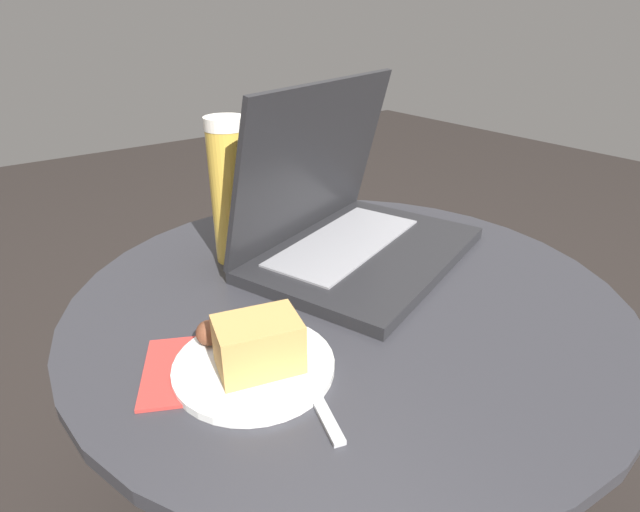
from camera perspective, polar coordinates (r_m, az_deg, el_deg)
table at (r=0.75m, az=2.90°, el=-11.16°), size 0.74×0.74×0.49m
napkin at (r=0.56m, az=-11.17°, el=-12.14°), size 0.20×0.18×0.00m
laptop at (r=0.77m, az=3.21°, el=3.84°), size 0.42×0.36×0.26m
beer_glass at (r=0.75m, az=-10.20°, el=7.25°), size 0.06×0.06×0.22m
snack_plate at (r=0.54m, az=-7.53°, el=-10.99°), size 0.17×0.17×0.07m
fork at (r=0.55m, az=-2.30°, el=-12.47°), size 0.07×0.20×0.01m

